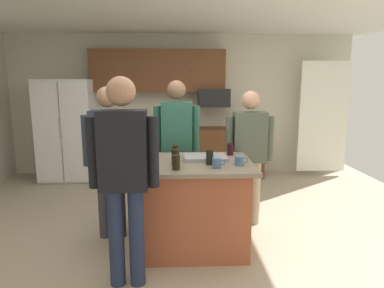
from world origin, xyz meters
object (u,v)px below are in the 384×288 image
object	(u,v)px
person_host_foreground	(109,153)
person_elder_center	(124,169)
person_guest_right	(177,140)
serving_tray	(205,158)
glass_short_whisky	(175,153)
glass_stout_tall	(175,157)
tumbler_amber	(230,149)
person_guest_by_door	(249,150)
glass_dark_ale	(210,158)
microwave_over_range	(214,98)
glass_pilsner	(176,162)
refrigerator	(68,130)
kitchen_island	(193,204)
mug_blue_stoneware	(217,163)
mug_ceramic_white	(240,161)

from	to	relation	value
person_host_foreground	person_elder_center	world-z (taller)	person_elder_center
person_guest_right	serving_tray	world-z (taller)	person_guest_right
person_elder_center	glass_short_whisky	world-z (taller)	person_elder_center
glass_stout_tall	tumbler_amber	bearing A→B (deg)	34.55
person_guest_by_door	person_guest_right	bearing A→B (deg)	-55.09
glass_stout_tall	glass_dark_ale	bearing A→B (deg)	-1.32
microwave_over_range	glass_short_whisky	xyz separation A→B (m)	(-0.67, -2.67, -0.45)
person_host_foreground	glass_pilsner	bearing A→B (deg)	-21.37
person_host_foreground	glass_dark_ale	xyz separation A→B (m)	(1.05, -0.39, 0.02)
refrigerator	glass_short_whisky	xyz separation A→B (m)	(1.93, -2.55, 0.11)
tumbler_amber	refrigerator	bearing A→B (deg)	137.55
glass_short_whisky	person_guest_by_door	bearing A→B (deg)	29.68
glass_pilsner	person_elder_center	bearing A→B (deg)	-140.49
tumbler_amber	kitchen_island	bearing A→B (deg)	-144.69
person_guest_by_door	serving_tray	distance (m)	0.74
person_host_foreground	glass_stout_tall	bearing A→B (deg)	-11.49
kitchen_island	mug_blue_stoneware	bearing A→B (deg)	-51.28
glass_stout_tall	tumbler_amber	xyz separation A→B (m)	(0.60, 0.41, -0.01)
refrigerator	person_host_foreground	xyz separation A→B (m)	(1.22, -2.35, 0.08)
person_elder_center	serving_tray	size ratio (longest dim) A/B	4.00
mug_blue_stoneware	person_guest_by_door	bearing A→B (deg)	59.75
refrigerator	person_guest_by_door	world-z (taller)	refrigerator
microwave_over_range	person_host_foreground	size ratio (longest dim) A/B	0.33
mug_ceramic_white	serving_tray	size ratio (longest dim) A/B	0.29
person_guest_by_door	serving_tray	bearing A→B (deg)	1.11
person_elder_center	tumbler_amber	distance (m)	1.39
person_elder_center	mug_ceramic_white	world-z (taller)	person_elder_center
tumbler_amber	serving_tray	world-z (taller)	tumbler_amber
glass_pilsner	serving_tray	world-z (taller)	glass_pilsner
person_elder_center	tumbler_amber	size ratio (longest dim) A/B	13.25
mug_blue_stoneware	tumbler_amber	distance (m)	0.60
refrigerator	mug_blue_stoneware	bearing A→B (deg)	-51.13
microwave_over_range	mug_ceramic_white	size ratio (longest dim) A/B	4.33
person_guest_by_door	person_elder_center	world-z (taller)	person_elder_center
kitchen_island	person_host_foreground	bearing A→B (deg)	163.38
serving_tray	mug_blue_stoneware	bearing A→B (deg)	-77.07
person_host_foreground	tumbler_amber	size ratio (longest dim) A/B	12.61
person_guest_by_door	mug_ceramic_white	xyz separation A→B (m)	(-0.25, -0.73, 0.04)
mug_blue_stoneware	tumbler_amber	world-z (taller)	tumbler_amber
microwave_over_range	person_host_foreground	distance (m)	2.87
refrigerator	mug_ceramic_white	world-z (taller)	refrigerator
person_guest_right	glass_pilsner	distance (m)	1.11
person_guest_right	serving_tray	xyz separation A→B (m)	(0.30, -0.72, -0.07)
glass_dark_ale	mug_blue_stoneware	xyz separation A→B (m)	(0.06, -0.14, -0.02)
person_guest_right	glass_pilsner	size ratio (longest dim) A/B	12.80
microwave_over_range	glass_pilsner	world-z (taller)	microwave_over_range
microwave_over_range	person_guest_right	xyz separation A→B (m)	(-0.66, -1.93, -0.44)
microwave_over_range	glass_pilsner	size ratio (longest dim) A/B	4.11
kitchen_island	tumbler_amber	bearing A→B (deg)	35.31
glass_short_whisky	glass_dark_ale	size ratio (longest dim) A/B	1.13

